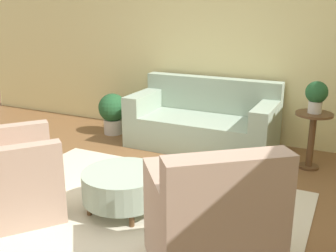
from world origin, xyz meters
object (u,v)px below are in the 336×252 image
at_px(couch, 203,123).
at_px(ottoman_table, 123,185).
at_px(side_table, 312,132).
at_px(potted_plant_on_side_table, 316,95).
at_px(potted_plant_floor, 113,111).
at_px(armchair_left, 4,177).
at_px(armchair_right, 212,228).

relative_size(couch, ottoman_table, 2.58).
height_order(side_table, potted_plant_on_side_table, potted_plant_on_side_table).
bearing_deg(ottoman_table, potted_plant_on_side_table, 51.77).
bearing_deg(potted_plant_on_side_table, potted_plant_floor, 177.74).
distance_m(armchair_left, side_table, 3.48).
distance_m(armchair_right, ottoman_table, 1.25).
height_order(armchair_left, potted_plant_floor, armchair_left).
height_order(couch, potted_plant_on_side_table, potted_plant_on_side_table).
xyz_separation_m(armchair_left, side_table, (2.45, 2.47, 0.06)).
relative_size(armchair_left, armchair_right, 1.00).
xyz_separation_m(armchair_left, ottoman_table, (0.95, 0.56, -0.13)).
relative_size(ottoman_table, potted_plant_on_side_table, 2.05).
bearing_deg(armchair_right, couch, 112.09).
relative_size(couch, armchair_left, 1.72).
bearing_deg(couch, armchair_right, -67.91).
relative_size(armchair_right, potted_plant_floor, 1.85).
bearing_deg(couch, potted_plant_on_side_table, -7.14).
xyz_separation_m(side_table, potted_plant_floor, (-2.96, 0.12, -0.10)).
relative_size(couch, side_table, 2.87).
bearing_deg(side_table, armchair_left, -134.78).
distance_m(couch, potted_plant_floor, 1.48).
xyz_separation_m(armchair_right, potted_plant_floor, (-2.56, 2.59, -0.04)).
relative_size(side_table, potted_plant_floor, 1.11).
bearing_deg(armchair_left, armchair_right, 0.00).
bearing_deg(armchair_left, potted_plant_on_side_table, 45.22).
relative_size(armchair_right, ottoman_table, 1.51).
relative_size(armchair_left, potted_plant_on_side_table, 3.08).
distance_m(armchair_right, side_table, 2.50).
height_order(ottoman_table, potted_plant_floor, potted_plant_floor).
bearing_deg(armchair_right, armchair_left, 180.00).
distance_m(side_table, potted_plant_on_side_table, 0.46).
height_order(armchair_right, potted_plant_floor, armchair_right).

